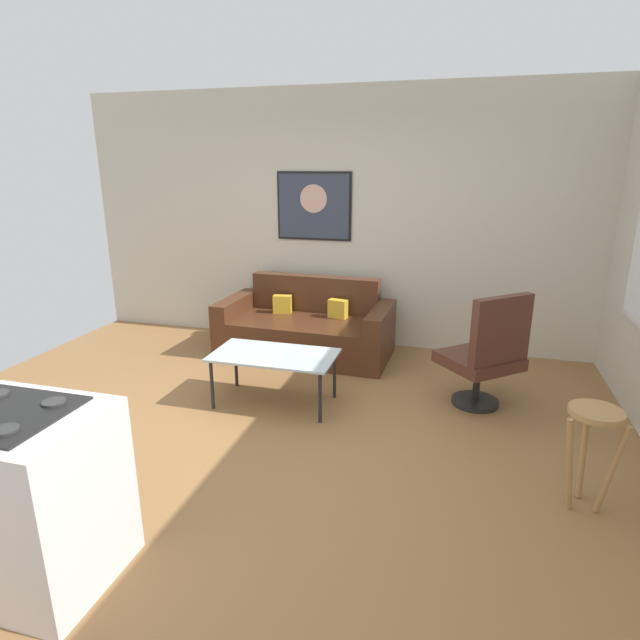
% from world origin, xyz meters
% --- Properties ---
extents(ground, '(6.40, 6.40, 0.04)m').
position_xyz_m(ground, '(0.00, 0.00, -0.02)').
color(ground, olive).
extents(back_wall, '(6.40, 0.05, 2.80)m').
position_xyz_m(back_wall, '(0.00, 2.42, 1.40)').
color(back_wall, beige).
rests_on(back_wall, ground).
extents(couch, '(1.85, 0.94, 0.80)m').
position_xyz_m(couch, '(-0.39, 1.88, 0.27)').
color(couch, '#492717').
rests_on(couch, ground).
extents(coffee_table, '(1.05, 0.58, 0.45)m').
position_xyz_m(coffee_table, '(-0.29, 0.62, 0.42)').
color(coffee_table, silver).
rests_on(coffee_table, ground).
extents(armchair, '(0.79, 0.79, 1.01)m').
position_xyz_m(armchair, '(1.44, 1.00, 0.49)').
color(armchair, black).
rests_on(armchair, ground).
extents(bar_stool, '(0.35, 0.34, 0.64)m').
position_xyz_m(bar_stool, '(1.99, -0.22, 0.49)').
color(bar_stool, '#A67A47').
rests_on(bar_stool, ground).
extents(wall_painting, '(0.85, 0.03, 0.75)m').
position_xyz_m(wall_painting, '(-0.45, 2.38, 1.55)').
color(wall_painting, black).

